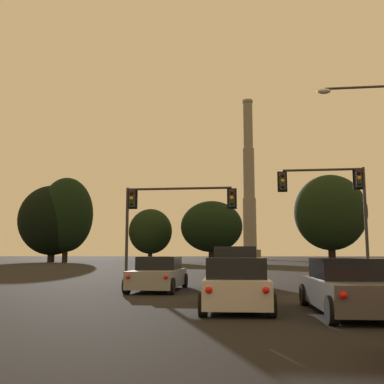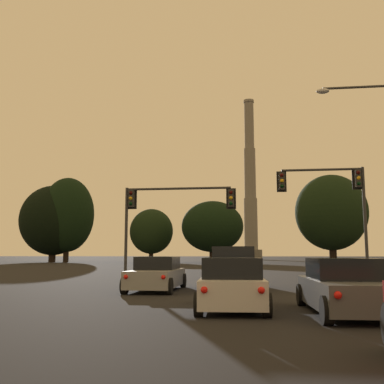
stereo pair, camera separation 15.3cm
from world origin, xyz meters
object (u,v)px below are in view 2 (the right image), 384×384
Objects in this scene: sedan_left_lane_front at (157,275)px; hatchback_center_lane_second at (232,285)px; traffic_light_overhead_right at (335,194)px; smokestack at (250,195)px; suv_center_lane_front at (235,269)px; traffic_light_overhead_left at (164,208)px; street_lamp at (383,161)px; sedan_right_lane_second at (345,288)px.

hatchback_center_lane_second is at bearing -61.54° from sedan_left_lane_front.
sedan_left_lane_front is (-3.43, 6.27, 0.00)m from hatchback_center_lane_second.
sedan_left_lane_front is 12.54m from traffic_light_overhead_right.
smokestack reaches higher than sedan_left_lane_front.
hatchback_center_lane_second is at bearing -88.16° from suv_center_lane_front.
traffic_light_overhead_left reaches higher than sedan_left_lane_front.
sedan_left_lane_front is at bearing 116.08° from hatchback_center_lane_second.
street_lamp is (11.44, -4.61, 1.64)m from traffic_light_overhead_left.
smokestack is at bearing 87.23° from sedan_left_lane_front.
traffic_light_overhead_right is (5.71, 6.43, 4.10)m from suv_center_lane_front.
sedan_left_lane_front is 0.48× the size of street_lamp.
traffic_light_overhead_right is at bearing 65.50° from hatchback_center_lane_second.
hatchback_center_lane_second is at bearing 167.51° from sedan_right_lane_second.
traffic_light_overhead_right reaches higher than sedan_right_lane_second.
suv_center_lane_front is at bearing 88.53° from hatchback_center_lane_second.
suv_center_lane_front is at bearing 19.17° from sedan_left_lane_front.
sedan_right_lane_second is 9.37m from sedan_left_lane_front.
smokestack is (-4.35, 97.79, 12.73)m from traffic_light_overhead_right.
traffic_light_overhead_left is 0.15× the size of smokestack.
traffic_light_overhead_right is at bearing 49.05° from suv_center_lane_front.
sedan_left_lane_front is (-3.28, -1.16, -0.23)m from suv_center_lane_front.
suv_center_lane_front reaches higher than sedan_left_lane_front.
street_lamp is at bearing 14.47° from sedan_left_lane_front.
traffic_light_overhead_left is 0.70× the size of street_lamp.
traffic_light_overhead_right is 0.67× the size of street_lamp.
street_lamp reaches higher than sedan_left_lane_front.
traffic_light_overhead_left is (-4.41, 6.16, 3.41)m from suv_center_lane_front.
sedan_right_lane_second is 15.27m from traffic_light_overhead_right.
traffic_light_overhead_right is (10.12, 0.26, 0.69)m from traffic_light_overhead_left.
smokestack is (5.77, 98.06, 13.43)m from traffic_light_overhead_left.
smokestack is at bearing 86.64° from traffic_light_overhead_left.
traffic_light_overhead_right is at bearing 1.48° from traffic_light_overhead_left.
suv_center_lane_front is 105.58m from smokestack.
suv_center_lane_front reaches higher than hatchback_center_lane_second.
sedan_right_lane_second is 0.70× the size of traffic_light_overhead_left.
smokestack is at bearing 93.16° from street_lamp.
smokestack is at bearing 92.55° from traffic_light_overhead_right.
smokestack reaches higher than hatchback_center_lane_second.
sedan_right_lane_second is at bearing -89.10° from smokestack.
suv_center_lane_front is 8.79m from street_lamp.
traffic_light_overhead_left is (-4.56, 13.59, 3.64)m from hatchback_center_lane_second.
sedan_left_lane_front is (-6.41, 6.83, 0.00)m from sedan_right_lane_second.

